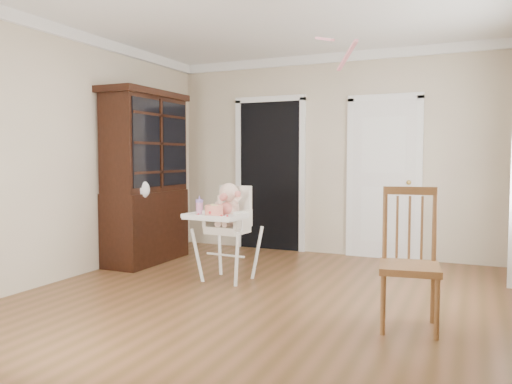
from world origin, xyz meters
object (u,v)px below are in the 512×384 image
at_px(cake, 214,210).
at_px(china_cabinet, 146,177).
at_px(high_chair, 227,221).
at_px(dining_chair, 409,263).
at_px(sippy_cup, 199,206).

height_order(cake, china_cabinet, china_cabinet).
xyz_separation_m(high_chair, dining_chair, (1.96, -0.75, -0.13)).
relative_size(cake, china_cabinet, 0.11).
bearing_deg(cake, high_chair, 80.45).
height_order(cake, sippy_cup, sippy_cup).
height_order(high_chair, cake, high_chair).
bearing_deg(china_cabinet, sippy_cup, -27.19).
bearing_deg(high_chair, sippy_cup, -151.12).
relative_size(high_chair, sippy_cup, 5.29).
relative_size(china_cabinet, dining_chair, 1.97).
bearing_deg(china_cabinet, high_chair, -17.89).
relative_size(sippy_cup, dining_chair, 0.18).
distance_m(sippy_cup, dining_chair, 2.34).
height_order(china_cabinet, dining_chair, china_cabinet).
relative_size(high_chair, china_cabinet, 0.48).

